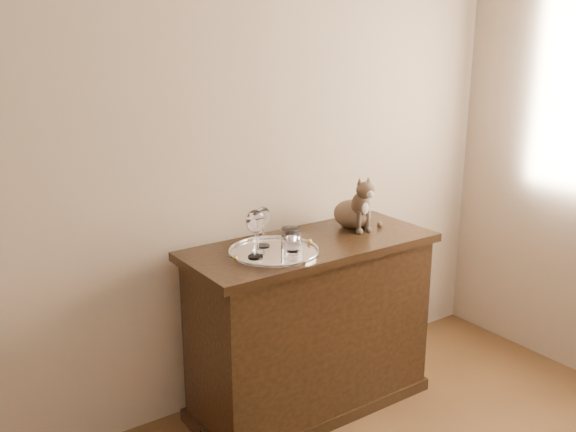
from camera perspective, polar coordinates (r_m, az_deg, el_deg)
name	(u,v)px	position (r m, az deg, el deg)	size (l,w,h in m)	color
wall_back	(156,138)	(2.81, -11.61, 6.83)	(4.00, 0.10, 2.70)	tan
sideboard	(310,326)	(3.12, 2.00, -9.77)	(1.20, 0.50, 0.85)	black
tray	(274,252)	(2.82, -1.24, -3.25)	(0.40, 0.40, 0.01)	white
wine_glass_a	(258,232)	(2.78, -2.71, -1.46)	(0.07, 0.07, 0.18)	silver
wine_glass_b	(263,227)	(2.86, -2.22, -0.95)	(0.07, 0.07, 0.18)	white
wine_glass_c	(255,234)	(2.72, -2.93, -1.59)	(0.08, 0.08, 0.21)	silver
tumbler_a	(293,243)	(2.80, 0.46, -2.38)	(0.07, 0.07, 0.08)	white
tumbler_b	(292,249)	(2.72, 0.36, -2.91)	(0.08, 0.08, 0.09)	white
tumbler_c	(290,238)	(2.84, 0.20, -1.98)	(0.08, 0.08, 0.09)	white
cat	(353,201)	(3.17, 5.78, 1.37)	(0.27, 0.25, 0.27)	#493D2B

